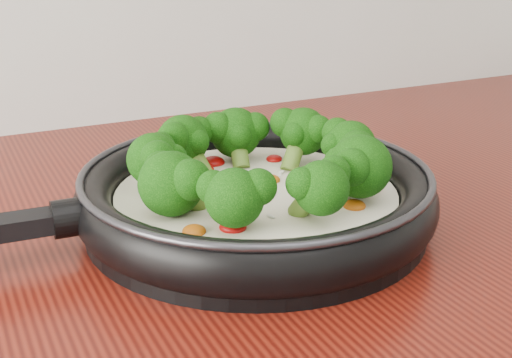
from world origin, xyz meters
name	(u,v)px	position (x,y,z in m)	size (l,w,h in m)	color
skillet	(253,190)	(-0.07, 1.04, 0.94)	(0.58, 0.38, 0.10)	black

